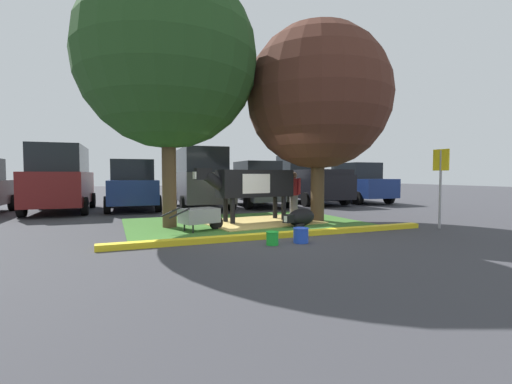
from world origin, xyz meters
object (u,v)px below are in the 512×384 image
(calf_lying, at_px, (301,217))
(person_handler, at_px, (294,194))
(bucket_blue, at_px, (301,235))
(hatchback_white, at_px, (356,183))
(suv_dark_grey, at_px, (201,178))
(parking_sign, at_px, (441,173))
(sedan_silver, at_px, (132,185))
(cow_holstein, at_px, (252,184))
(shade_tree_left, at_px, (168,59))
(wheelbarrow, at_px, (200,216))
(sedan_red, at_px, (257,184))
(shade_tree_right, at_px, (318,97))
(bucket_green, at_px, (272,238))
(suv_black, at_px, (61,179))
(pickup_truck_black, at_px, (307,181))

(calf_lying, bearing_deg, person_handler, 68.69)
(bucket_blue, bearing_deg, person_handler, 63.81)
(hatchback_white, bearing_deg, suv_dark_grey, -179.25)
(parking_sign, xyz_separation_m, hatchback_white, (3.66, 8.19, -0.49))
(calf_lying, height_order, sedan_silver, sedan_silver)
(cow_holstein, height_order, calf_lying, cow_holstein)
(hatchback_white, bearing_deg, cow_holstein, -146.43)
(shade_tree_left, xyz_separation_m, suv_dark_grey, (2.10, 5.23, -3.19))
(shade_tree_left, distance_m, hatchback_white, 12.08)
(shade_tree_left, relative_size, wheelbarrow, 4.24)
(sedan_red, bearing_deg, shade_tree_left, -131.75)
(shade_tree_left, bearing_deg, shade_tree_right, -4.77)
(shade_tree_left, height_order, bucket_green, shade_tree_left)
(person_handler, xyz_separation_m, suv_black, (-7.19, 5.25, 0.47))
(person_handler, relative_size, suv_dark_grey, 0.32)
(parking_sign, xyz_separation_m, suv_dark_grey, (-4.50, 8.08, -0.21))
(pickup_truck_black, bearing_deg, suv_dark_grey, -173.18)
(parking_sign, bearing_deg, suv_dark_grey, 119.07)
(bucket_green, distance_m, pickup_truck_black, 10.99)
(person_handler, bearing_deg, parking_sign, -51.45)
(person_handler, bearing_deg, hatchback_white, 38.18)
(calf_lying, height_order, sedan_red, sedan_red)
(wheelbarrow, bearing_deg, bucket_blue, -54.95)
(wheelbarrow, distance_m, sedan_red, 7.44)
(parking_sign, relative_size, suv_black, 0.45)
(calf_lying, bearing_deg, pickup_truck_black, 58.60)
(calf_lying, xyz_separation_m, sedan_silver, (-4.04, 6.79, 0.75))
(hatchback_white, bearing_deg, shade_tree_left, -152.51)
(cow_holstein, bearing_deg, hatchback_white, 33.57)
(person_handler, relative_size, hatchback_white, 0.34)
(bucket_green, relative_size, sedan_red, 0.06)
(wheelbarrow, bearing_deg, cow_holstein, 30.43)
(calf_lying, height_order, bucket_green, calf_lying)
(hatchback_white, bearing_deg, sedan_silver, 177.96)
(cow_holstein, relative_size, pickup_truck_black, 0.57)
(bucket_green, bearing_deg, shade_tree_right, 45.03)
(parking_sign, xyz_separation_m, bucket_blue, (-4.38, -0.35, -1.31))
(calf_lying, xyz_separation_m, bucket_green, (-1.85, -2.13, -0.09))
(bucket_blue, distance_m, suv_black, 10.45)
(cow_holstein, distance_m, sedan_red, 5.59)
(bucket_blue, distance_m, sedan_red, 8.86)
(sedan_silver, xyz_separation_m, suv_dark_grey, (2.72, -0.49, 0.29))
(bucket_green, xyz_separation_m, pickup_truck_black, (6.10, 9.09, 0.97))
(calf_lying, height_order, hatchback_white, hatchback_white)
(cow_holstein, xyz_separation_m, bucket_green, (-0.88, -3.34, -1.00))
(calf_lying, bearing_deg, parking_sign, -29.40)
(calf_lying, relative_size, wheelbarrow, 0.81)
(calf_lying, distance_m, parking_sign, 3.85)
(sedan_silver, bearing_deg, suv_dark_grey, -10.29)
(pickup_truck_black, bearing_deg, calf_lying, -121.40)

